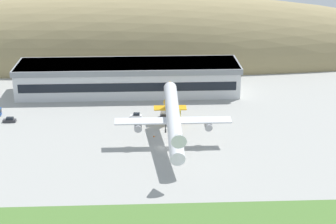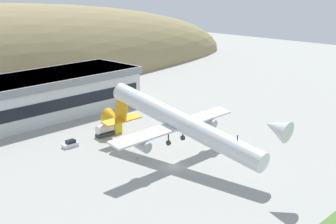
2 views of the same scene
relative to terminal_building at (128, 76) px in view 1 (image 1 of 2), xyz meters
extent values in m
plane|color=#9E9E99|center=(11.10, -53.13, -6.65)|extent=(402.09, 402.09, 0.00)
ellipsoid|color=#8E7F56|center=(-3.27, 49.12, -6.65)|extent=(313.35, 59.15, 60.27)
cube|color=silver|center=(0.00, 0.02, -0.78)|extent=(83.64, 19.99, 11.74)
cube|color=gray|center=(0.00, 0.02, 4.03)|extent=(84.84, 21.19, 2.11)
cube|color=black|center=(0.00, -10.03, -1.36)|extent=(80.30, 0.16, 3.29)
cylinder|color=silver|center=(14.42, -52.70, 2.18)|extent=(4.15, 40.95, 11.09)
cone|color=silver|center=(14.42, -75.07, 6.08)|extent=(4.06, 5.19, 4.79)
cone|color=orange|center=(14.42, -29.92, -1.78)|extent=(4.06, 6.01, 4.93)
cube|color=orange|center=(14.42, -33.19, 3.08)|extent=(0.50, 5.15, 9.09)
cube|color=orange|center=(14.42, -32.99, -1.25)|extent=(10.78, 2.92, 0.85)
cube|color=silver|center=(14.42, -50.69, 1.11)|extent=(35.07, 3.62, 1.06)
cylinder|color=#9E9EA3|center=(3.90, -51.22, -0.35)|extent=(2.30, 3.94, 2.88)
cylinder|color=#9E9EA3|center=(24.94, -51.22, -0.35)|extent=(2.30, 3.94, 2.88)
cylinder|color=#2D2D2D|center=(12.14, -50.69, -1.13)|extent=(0.28, 0.28, 2.20)
cylinder|color=#2D2D2D|center=(12.14, -50.69, -2.23)|extent=(0.45, 1.10, 1.10)
cylinder|color=#2D2D2D|center=(16.70, -50.69, -1.13)|extent=(0.28, 0.28, 2.20)
cylinder|color=#2D2D2D|center=(16.70, -50.69, -2.23)|extent=(0.45, 1.10, 1.10)
cylinder|color=#2D2D2D|center=(14.42, -66.79, 1.78)|extent=(0.22, 0.22, 1.98)
cylinder|color=#2D2D2D|center=(14.42, -66.79, 0.79)|extent=(0.30, 0.82, 0.82)
cube|color=silver|center=(3.02, -27.39, -6.19)|extent=(3.94, 1.89, 0.91)
cube|color=black|center=(3.21, -27.40, -5.36)|extent=(2.19, 1.56, 0.75)
cube|color=#333338|center=(-39.37, -29.60, -6.18)|extent=(4.33, 1.83, 0.93)
cube|color=black|center=(-39.16, -29.60, -5.34)|extent=(2.39, 1.53, 0.76)
cube|color=black|center=(-43.56, -23.00, -4.88)|extent=(0.21, 2.12, 1.14)
cube|color=gold|center=(17.17, -27.41, -5.31)|extent=(2.37, 2.40, 2.66)
cube|color=black|center=(18.31, -27.48, -4.83)|extent=(0.20, 1.92, 1.17)
cube|color=#38383D|center=(13.69, -27.18, -6.20)|extent=(4.86, 2.34, 0.90)
cylinder|color=silver|center=(13.69, -27.18, -4.67)|extent=(4.63, 2.43, 2.14)
cube|color=orange|center=(8.73, -44.56, -6.63)|extent=(0.52, 0.52, 0.03)
cone|color=orange|center=(8.73, -44.56, -6.34)|extent=(0.40, 0.40, 0.55)
camera|label=1|loc=(5.63, -206.89, 62.15)|focal=60.00mm
camera|label=2|loc=(-55.97, -115.55, 31.78)|focal=50.00mm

